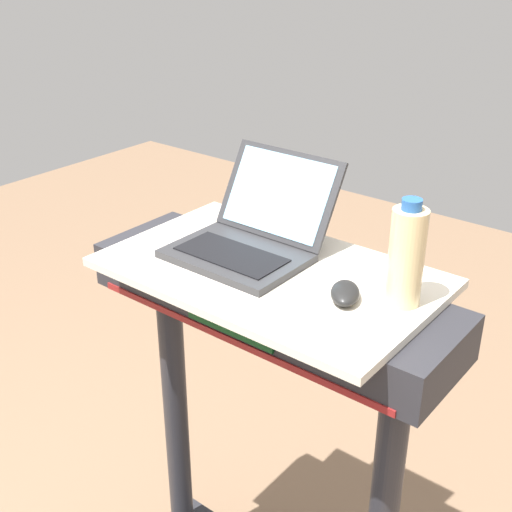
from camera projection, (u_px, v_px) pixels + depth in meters
desk_board at (270, 272)px, 1.53m from camera, size 0.75×0.46×0.02m
laptop at (250, 235)px, 1.59m from camera, size 0.31×0.33×0.21m
computer_mouse at (345, 293)px, 1.39m from camera, size 0.10×0.12×0.03m
water_bottle at (406, 256)px, 1.34m from camera, size 0.07×0.07×0.23m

